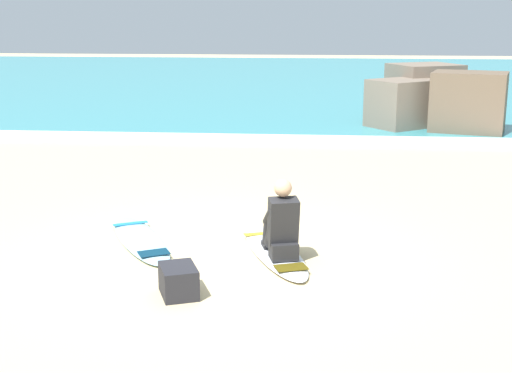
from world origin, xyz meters
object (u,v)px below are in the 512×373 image
at_px(surfboard_main, 275,251).
at_px(surfboard_spare_near, 141,239).
at_px(surfer_seated, 282,226).
at_px(beach_bag, 179,281).

distance_m(surfboard_main, surfboard_spare_near, 1.79).
distance_m(surfer_seated, surfboard_spare_near, 1.99).
bearing_deg(surfboard_spare_near, surfer_seated, -17.03).
relative_size(surfer_seated, surfboard_spare_near, 0.43).
relative_size(surfboard_spare_near, beach_bag, 4.53).
xyz_separation_m(surfer_seated, beach_bag, (-1.02, -1.15, -0.28)).
xyz_separation_m(surfer_seated, surfboard_spare_near, (-1.86, 0.57, -0.40)).
height_order(surfer_seated, beach_bag, surfer_seated).
bearing_deg(beach_bag, surfboard_main, 56.57).
relative_size(surfer_seated, beach_bag, 1.97).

